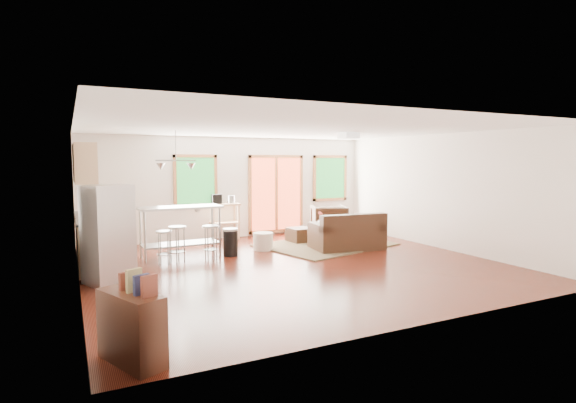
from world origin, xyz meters
name	(u,v)px	position (x,y,z in m)	size (l,w,h in m)	color
floor	(295,265)	(0.00, 0.00, -0.01)	(7.50, 7.00, 0.02)	#39120B
ceiling	(295,128)	(0.00, 0.00, 2.61)	(7.50, 7.00, 0.02)	white
back_wall	(233,188)	(0.00, 3.51, 1.30)	(7.50, 0.02, 2.60)	silver
left_wall	(76,206)	(-3.76, 0.00, 1.30)	(0.02, 7.00, 2.60)	silver
right_wall	(443,192)	(3.76, 0.00, 1.30)	(0.02, 7.00, 2.60)	silver
front_wall	(429,219)	(0.00, -3.51, 1.30)	(7.50, 0.02, 2.60)	silver
window_left	(196,181)	(-1.00, 3.46, 1.50)	(1.10, 0.05, 1.30)	#1E5F25
french_doors	(276,194)	(1.20, 3.46, 1.10)	(1.60, 0.05, 2.10)	#C44426
window_right	(330,178)	(2.90, 3.46, 1.50)	(1.10, 0.05, 1.30)	#1E5F25
rug	(326,245)	(1.57, 1.46, 0.01)	(2.85, 2.19, 0.03)	#465D3D
loveseat	(348,235)	(1.76, 0.83, 0.33)	(1.65, 1.05, 0.83)	black
coffee_table	(334,228)	(2.02, 1.84, 0.33)	(0.97, 0.61, 0.38)	#391D12
armchair	(329,219)	(2.36, 2.62, 0.45)	(0.87, 0.82, 0.90)	black
ottoman	(300,235)	(1.21, 2.09, 0.18)	(0.54, 0.54, 0.36)	black
pouf	(263,241)	(0.03, 1.62, 0.20)	(0.45, 0.45, 0.39)	silver
vase	(321,221)	(1.71, 1.92, 0.53)	(0.27, 0.28, 0.35)	silver
book	(328,220)	(1.91, 1.91, 0.53)	(0.19, 0.02, 0.26)	brown
cabinets	(91,217)	(-3.49, 1.70, 0.93)	(0.64, 2.24, 2.30)	tan
refrigerator	(108,234)	(-3.30, 0.20, 0.81)	(0.84, 0.83, 1.61)	#B7BABC
island	(180,222)	(-1.80, 1.68, 0.73)	(1.69, 0.70, 1.06)	#B7BABC
cup	(197,209)	(-1.51, 1.43, 1.01)	(0.11, 0.09, 0.11)	white
bar_stool_a	(164,239)	(-2.24, 1.16, 0.49)	(0.40, 0.40, 0.65)	#B7BABC
bar_stool_b	(177,236)	(-1.97, 1.19, 0.54)	(0.45, 0.45, 0.72)	#B7BABC
bar_stool_c	(211,234)	(-1.32, 1.14, 0.52)	(0.33, 0.33, 0.70)	#B7BABC
trash_can	(231,242)	(-0.83, 1.34, 0.29)	(0.33, 0.33, 0.58)	black
kitchen_cart	(223,208)	(-0.34, 3.33, 0.79)	(0.79, 0.53, 1.16)	tan
bookshelf	(132,326)	(-3.35, -3.01, 0.37)	(0.60, 0.85, 0.94)	#391D12
ceiling_flush	(349,136)	(1.60, 0.60, 2.53)	(0.35, 0.35, 0.12)	white
pendant_light	(176,166)	(-1.90, 1.50, 1.90)	(0.80, 0.18, 0.79)	gray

